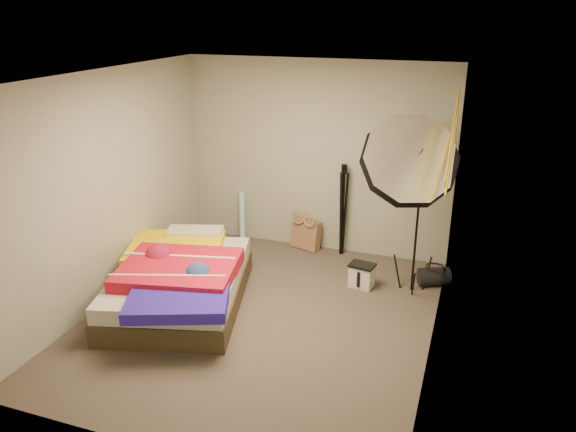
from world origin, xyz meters
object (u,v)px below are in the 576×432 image
at_px(wrapping_roll, 242,216).
at_px(camera_case, 362,276).
at_px(duffel_bag, 434,277).
at_px(camera_tripod, 343,204).
at_px(photo_umbrella, 408,163).
at_px(tote_bag, 306,234).
at_px(bed, 180,281).

relative_size(wrapping_roll, camera_case, 2.61).
xyz_separation_m(camera_case, duffel_bag, (0.79, 0.32, -0.02)).
bearing_deg(wrapping_roll, camera_tripod, -0.79).
bearing_deg(camera_case, camera_tripod, 128.10).
xyz_separation_m(camera_case, camera_tripod, (-0.45, 0.83, 0.57)).
bearing_deg(camera_tripod, duffel_bag, -22.35).
bearing_deg(photo_umbrella, camera_tripod, 135.02).
bearing_deg(duffel_bag, camera_tripod, 134.72).
bearing_deg(camera_tripod, photo_umbrella, -44.98).
height_order(duffel_bag, camera_tripod, camera_tripod).
height_order(wrapping_roll, photo_umbrella, photo_umbrella).
xyz_separation_m(camera_case, photo_umbrella, (0.44, -0.06, 1.43)).
bearing_deg(tote_bag, bed, -94.93).
distance_m(duffel_bag, camera_tripod, 1.47).
xyz_separation_m(tote_bag, wrapping_roll, (-0.94, 0.00, 0.14)).
distance_m(tote_bag, photo_umbrella, 2.15).
bearing_deg(camera_tripod, bed, -125.51).
distance_m(duffel_bag, photo_umbrella, 1.54).
bearing_deg(wrapping_roll, bed, -87.32).
bearing_deg(photo_umbrella, wrapping_roll, 158.54).
height_order(wrapping_roll, bed, wrapping_roll).
height_order(duffel_bag, photo_umbrella, photo_umbrella).
bearing_deg(bed, duffel_bag, 27.88).
relative_size(duffel_bag, bed, 0.16).
relative_size(duffel_bag, photo_umbrella, 0.16).
height_order(wrapping_roll, duffel_bag, wrapping_roll).
distance_m(wrapping_roll, bed, 1.91).
bearing_deg(wrapping_roll, photo_umbrella, -21.46).
bearing_deg(wrapping_roll, camera_case, -24.28).
height_order(tote_bag, wrapping_roll, wrapping_roll).
xyz_separation_m(tote_bag, camera_tripod, (0.50, -0.02, 0.50)).
bearing_deg(wrapping_roll, tote_bag, 0.00).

